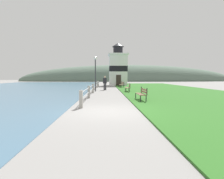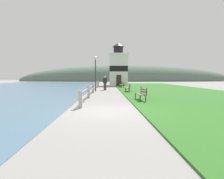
# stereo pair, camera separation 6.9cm
# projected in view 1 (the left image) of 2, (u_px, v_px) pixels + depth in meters

# --- Properties ---
(ground_plane) EXTENTS (160.00, 160.00, 0.00)m
(ground_plane) POSITION_uv_depth(u_px,v_px,m) (108.00, 111.00, 8.42)
(ground_plane) COLOR gray
(grass_verge) EXTENTS (12.00, 39.79, 0.06)m
(grass_verge) POSITION_uv_depth(u_px,v_px,m) (167.00, 90.00, 21.91)
(grass_verge) COLOR #2D6623
(grass_verge) RESTS_ON ground_plane
(seawall_railing) EXTENTS (0.18, 21.73, 0.96)m
(seawall_railing) POSITION_uv_depth(u_px,v_px,m) (94.00, 86.00, 20.06)
(seawall_railing) COLOR #A8A399
(seawall_railing) RESTS_ON ground_plane
(park_bench_near) EXTENTS (0.49, 1.76, 0.94)m
(park_bench_near) POSITION_uv_depth(u_px,v_px,m) (142.00, 93.00, 12.12)
(park_bench_near) COLOR brown
(park_bench_near) RESTS_ON ground_plane
(park_bench_midway) EXTENTS (0.59, 1.70, 0.94)m
(park_bench_midway) POSITION_uv_depth(u_px,v_px,m) (128.00, 87.00, 19.00)
(park_bench_midway) COLOR brown
(park_bench_midway) RESTS_ON ground_plane
(park_bench_far) EXTENTS (0.68, 1.96, 0.94)m
(park_bench_far) POSITION_uv_depth(u_px,v_px,m) (122.00, 84.00, 26.48)
(park_bench_far) COLOR brown
(park_bench_far) RESTS_ON ground_plane
(lighthouse) EXTENTS (3.76, 3.76, 8.03)m
(lighthouse) POSITION_uv_depth(u_px,v_px,m) (118.00, 67.00, 33.22)
(lighthouse) COLOR white
(lighthouse) RESTS_ON ground_plane
(person_strolling) EXTENTS (0.47, 0.34, 1.76)m
(person_strolling) POSITION_uv_depth(u_px,v_px,m) (105.00, 82.00, 21.72)
(person_strolling) COLOR #28282D
(person_strolling) RESTS_ON ground_plane
(lamp_post) EXTENTS (0.36, 0.36, 3.96)m
(lamp_post) POSITION_uv_depth(u_px,v_px,m) (95.00, 67.00, 19.75)
(lamp_post) COLOR #333338
(lamp_post) RESTS_ON ground_plane
(distant_hillside) EXTENTS (80.00, 16.00, 12.00)m
(distant_hillside) POSITION_uv_depth(u_px,v_px,m) (128.00, 81.00, 65.04)
(distant_hillside) COLOR #566B5B
(distant_hillside) RESTS_ON ground_plane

